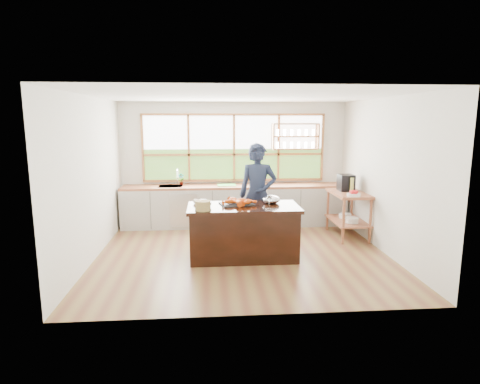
{
  "coord_description": "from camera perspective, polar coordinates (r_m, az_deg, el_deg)",
  "views": [
    {
      "loc": [
        -0.57,
        -6.7,
        2.31
      ],
      "look_at": [
        -0.03,
        0.15,
        1.07
      ],
      "focal_mm": 30.0,
      "sensor_mm": 36.0,
      "label": 1
    }
  ],
  "objects": [
    {
      "name": "wine_bottle",
      "position": [
        8.19,
        15.62,
        0.95
      ],
      "size": [
        0.08,
        0.08,
        0.29
      ],
      "primitive_type": "cylinder",
      "rotation": [
        0.0,
        0.0,
        0.19
      ],
      "color": "#B2B451",
      "rests_on": "right_shelf_unit"
    },
    {
      "name": "ground_plane",
      "position": [
        7.11,
        0.34,
        -8.76
      ],
      "size": [
        5.0,
        5.0,
        0.0
      ],
      "primitive_type": "plane",
      "color": "olive"
    },
    {
      "name": "back_counter",
      "position": [
        8.85,
        -0.84,
        -1.89
      ],
      "size": [
        4.9,
        0.63,
        0.9
      ],
      "color": "beige",
      "rests_on": "ground_plane"
    },
    {
      "name": "potted_plant",
      "position": [
        8.81,
        -8.37,
        1.79
      ],
      "size": [
        0.16,
        0.12,
        0.27
      ],
      "primitive_type": "imported",
      "rotation": [
        0.0,
        0.0,
        0.18
      ],
      "color": "slate",
      "rests_on": "back_counter"
    },
    {
      "name": "lobster_pile",
      "position": [
        6.75,
        -0.25,
        -1.34
      ],
      "size": [
        0.52,
        0.48,
        0.08
      ],
      "color": "#D44F0A",
      "rests_on": "slate_board"
    },
    {
      "name": "espresso_machine",
      "position": [
        8.36,
        14.84,
        1.3
      ],
      "size": [
        0.29,
        0.31,
        0.33
      ],
      "primitive_type": "cube",
      "rotation": [
        0.0,
        0.0,
        0.01
      ],
      "color": "black",
      "rests_on": "right_shelf_unit"
    },
    {
      "name": "slate_board",
      "position": [
        6.79,
        -0.45,
        -1.69
      ],
      "size": [
        0.62,
        0.5,
        0.02
      ],
      "primitive_type": "cube",
      "rotation": [
        0.0,
        0.0,
        0.19
      ],
      "color": "black",
      "rests_on": "island"
    },
    {
      "name": "cook",
      "position": [
        7.38,
        2.54,
        -0.43
      ],
      "size": [
        0.74,
        0.53,
        1.9
      ],
      "primitive_type": "imported",
      "rotation": [
        0.0,
        0.0,
        -0.12
      ],
      "color": "#192036",
      "rests_on": "ground_plane"
    },
    {
      "name": "mixing_bowl_left",
      "position": [
        6.61,
        -5.28,
        -1.62
      ],
      "size": [
        0.28,
        0.28,
        0.14
      ],
      "primitive_type": "ellipsoid",
      "color": "silver",
      "rests_on": "island"
    },
    {
      "name": "fruit_bowl",
      "position": [
        7.81,
        15.87,
        -0.26
      ],
      "size": [
        0.25,
        0.25,
        0.11
      ],
      "color": "silver",
      "rests_on": "right_shelf_unit"
    },
    {
      "name": "mixing_bowl_right",
      "position": [
        6.9,
        4.49,
        -1.08
      ],
      "size": [
        0.3,
        0.3,
        0.14
      ],
      "primitive_type": "ellipsoid",
      "color": "silver",
      "rests_on": "island"
    },
    {
      "name": "wicker_basket",
      "position": [
        6.35,
        -5.3,
        -1.94
      ],
      "size": [
        0.24,
        0.24,
        0.16
      ],
      "primitive_type": "cylinder",
      "color": "tan",
      "rests_on": "island"
    },
    {
      "name": "cutting_board",
      "position": [
        8.76,
        -1.91,
        1.0
      ],
      "size": [
        0.41,
        0.32,
        0.01
      ],
      "primitive_type": "cube",
      "rotation": [
        0.0,
        0.0,
        0.04
      ],
      "color": "#4DC447",
      "rests_on": "back_counter"
    },
    {
      "name": "right_shelf_unit",
      "position": [
        8.25,
        15.15,
        -2.07
      ],
      "size": [
        0.62,
        1.1,
        0.9
      ],
      "color": "#A05E3A",
      "rests_on": "ground_plane"
    },
    {
      "name": "wine_glass",
      "position": [
        6.42,
        4.19,
        -1.03
      ],
      "size": [
        0.08,
        0.08,
        0.22
      ],
      "color": "silver",
      "rests_on": "island"
    },
    {
      "name": "room_shell",
      "position": [
        7.25,
        0.2,
        5.8
      ],
      "size": [
        5.02,
        4.52,
        2.71
      ],
      "color": "beige",
      "rests_on": "ground_plane"
    },
    {
      "name": "island",
      "position": [
        6.78,
        0.49,
        -5.67
      ],
      "size": [
        1.85,
        0.9,
        0.9
      ],
      "color": "black",
      "rests_on": "ground_plane"
    },
    {
      "name": "parchment_roll",
      "position": [
        6.79,
        -5.64,
        -1.47
      ],
      "size": [
        0.25,
        0.28,
        0.08
      ],
      "primitive_type": "cylinder",
      "rotation": [
        1.57,
        0.0,
        0.68
      ],
      "color": "white",
      "rests_on": "island"
    }
  ]
}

